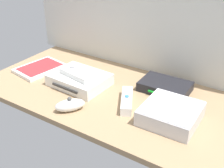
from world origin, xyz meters
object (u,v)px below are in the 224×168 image
(game_console, at_px, (80,80))
(remote_nunchuk, at_px, (70,105))
(remote_classic_pad, at_px, (80,73))
(game_case, at_px, (40,68))
(mini_computer, at_px, (171,113))
(network_router, at_px, (165,86))
(remote_wand, at_px, (127,101))

(game_console, relative_size, remote_nunchuk, 2.04)
(game_console, bearing_deg, remote_classic_pad, -30.79)
(game_console, bearing_deg, game_case, 179.10)
(mini_computer, bearing_deg, remote_nunchuk, -157.03)
(remote_nunchuk, bearing_deg, network_router, 92.32)
(game_case, relative_size, remote_nunchuk, 1.97)
(remote_nunchuk, distance_m, remote_classic_pad, 0.17)
(network_router, height_order, remote_classic_pad, remote_classic_pad)
(remote_wand, relative_size, remote_nunchuk, 1.39)
(remote_nunchuk, bearing_deg, remote_wand, 81.67)
(game_console, height_order, remote_wand, game_console)
(mini_computer, distance_m, remote_classic_pad, 0.38)
(mini_computer, xyz_separation_m, game_case, (-0.61, 0.04, -0.02))
(remote_wand, bearing_deg, mini_computer, -30.36)
(game_console, height_order, game_case, game_console)
(remote_nunchuk, relative_size, remote_classic_pad, 0.68)
(game_case, height_order, network_router, network_router)
(game_case, height_order, remote_nunchuk, remote_nunchuk)
(mini_computer, height_order, remote_nunchuk, mini_computer)
(network_router, height_order, remote_wand, same)
(mini_computer, relative_size, remote_wand, 1.18)
(network_router, relative_size, remote_classic_pad, 1.18)
(remote_wand, bearing_deg, remote_classic_pad, 146.82)
(mini_computer, bearing_deg, remote_classic_pad, 176.24)
(game_console, relative_size, game_case, 1.03)
(game_case, xyz_separation_m, remote_nunchuk, (0.31, -0.17, 0.01))
(game_case, bearing_deg, remote_classic_pad, 5.10)
(remote_wand, bearing_deg, game_case, 147.34)
(mini_computer, distance_m, remote_wand, 0.16)
(remote_wand, distance_m, remote_nunchuk, 0.19)
(network_router, bearing_deg, game_console, -156.39)
(game_console, relative_size, mini_computer, 1.24)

